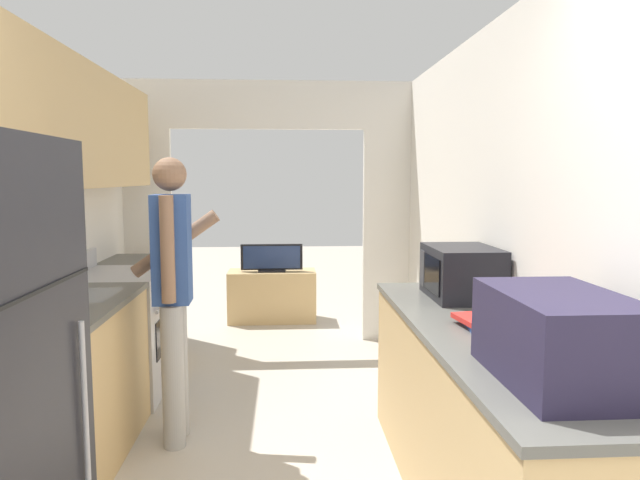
% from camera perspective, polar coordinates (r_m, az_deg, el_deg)
% --- Properties ---
extents(wall_left, '(0.38, 6.68, 2.50)m').
position_cam_1_polar(wall_left, '(3.47, -28.66, 4.54)').
color(wall_left, white).
rests_on(wall_left, ground_plane).
extents(wall_right, '(0.06, 6.68, 2.50)m').
position_cam_1_polar(wall_right, '(3.00, 20.95, -0.75)').
color(wall_right, white).
rests_on(wall_right, ground_plane).
extents(wall_far_with_doorway, '(3.13, 0.06, 2.50)m').
position_cam_1_polar(wall_far_with_doorway, '(5.48, -5.17, 4.79)').
color(wall_far_with_doorway, white).
rests_on(wall_far_with_doorway, ground_plane).
extents(counter_left, '(0.62, 2.97, 0.91)m').
position_cam_1_polar(counter_left, '(3.94, -21.77, -10.99)').
color(counter_left, tan).
rests_on(counter_left, ground_plane).
extents(counter_right, '(0.62, 2.29, 0.91)m').
position_cam_1_polar(counter_right, '(2.89, 15.87, -17.17)').
color(counter_right, tan).
rests_on(counter_right, ground_plane).
extents(range_oven, '(0.66, 0.76, 1.05)m').
position_cam_1_polar(range_oven, '(4.47, -19.34, -8.80)').
color(range_oven, '#B7B7BC').
rests_on(range_oven, ground_plane).
extents(person, '(0.55, 0.38, 1.71)m').
position_cam_1_polar(person, '(3.50, -14.50, -4.97)').
color(person, '#9E9E9E').
rests_on(person, ground_plane).
extents(suitcase, '(0.38, 0.64, 0.31)m').
position_cam_1_polar(suitcase, '(2.10, 22.68, -8.95)').
color(suitcase, '#231E38').
rests_on(suitcase, counter_right).
extents(microwave, '(0.37, 0.52, 0.29)m').
position_cam_1_polar(microwave, '(3.36, 13.96, -3.15)').
color(microwave, black).
rests_on(microwave, counter_right).
extents(book_stack, '(0.23, 0.28, 0.05)m').
position_cam_1_polar(book_stack, '(2.74, 16.04, -7.94)').
color(book_stack, '#2D4C99').
rests_on(book_stack, counter_right).
extents(tv_cabinet, '(0.97, 0.42, 0.56)m').
position_cam_1_polar(tv_cabinet, '(6.42, -4.81, -5.57)').
color(tv_cabinet, tan).
rests_on(tv_cabinet, ground_plane).
extents(television, '(0.68, 0.16, 0.30)m').
position_cam_1_polar(television, '(6.30, -4.85, -1.82)').
color(television, black).
rests_on(television, tv_cabinet).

